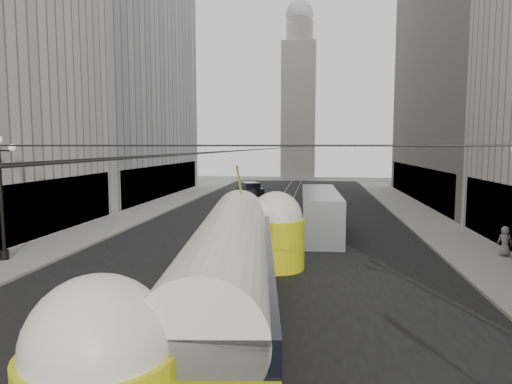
# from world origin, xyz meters

# --- Properties ---
(road) EXTENTS (20.00, 85.00, 0.02)m
(road) POSITION_xyz_m (0.00, 32.50, 0.00)
(road) COLOR black
(road) RESTS_ON ground
(sidewalk_left) EXTENTS (4.00, 72.00, 0.15)m
(sidewalk_left) POSITION_xyz_m (-12.00, 36.00, 0.07)
(sidewalk_left) COLOR gray
(sidewalk_left) RESTS_ON ground
(sidewalk_right) EXTENTS (4.00, 72.00, 0.15)m
(sidewalk_right) POSITION_xyz_m (12.00, 36.00, 0.07)
(sidewalk_right) COLOR gray
(sidewalk_right) RESTS_ON ground
(rail_left) EXTENTS (0.12, 85.00, 0.04)m
(rail_left) POSITION_xyz_m (-0.75, 32.50, 0.00)
(rail_left) COLOR gray
(rail_left) RESTS_ON ground
(rail_right) EXTENTS (0.12, 85.00, 0.04)m
(rail_right) POSITION_xyz_m (0.75, 32.50, 0.00)
(rail_right) COLOR gray
(rail_right) RESTS_ON ground
(building_left_far) EXTENTS (12.60, 28.60, 28.60)m
(building_left_far) POSITION_xyz_m (-19.99, 48.00, 14.31)
(building_left_far) COLOR #999999
(building_left_far) RESTS_ON ground
(building_right_far) EXTENTS (12.60, 32.60, 32.60)m
(building_right_far) POSITION_xyz_m (20.00, 48.00, 16.31)
(building_right_far) COLOR #514C47
(building_right_far) RESTS_ON ground
(distant_tower) EXTENTS (6.00, 6.00, 31.36)m
(distant_tower) POSITION_xyz_m (0.00, 80.00, 14.97)
(distant_tower) COLOR #B2AFA8
(distant_tower) RESTS_ON ground
(lamppost_left_mid) EXTENTS (1.86, 0.44, 6.37)m
(lamppost_left_mid) POSITION_xyz_m (-12.60, 18.00, 3.74)
(lamppost_left_mid) COLOR black
(lamppost_left_mid) RESTS_ON sidewalk_left
(catenary) EXTENTS (25.00, 72.00, 0.23)m
(catenary) POSITION_xyz_m (0.12, 31.49, 5.88)
(catenary) COLOR black
(catenary) RESTS_ON ground
(streetcar) EXTENTS (4.57, 17.46, 3.85)m
(streetcar) POSITION_xyz_m (0.50, 11.34, 1.88)
(streetcar) COLOR #CACC11
(streetcar) RESTS_ON ground
(city_bus) EXTENTS (2.76, 11.49, 2.90)m
(city_bus) POSITION_xyz_m (3.60, 27.99, 1.59)
(city_bus) COLOR #95979A
(city_bus) RESTS_ON ground
(sedan_white_far) EXTENTS (2.50, 5.02, 1.53)m
(sedan_white_far) POSITION_xyz_m (3.23, 44.08, 0.69)
(sedan_white_far) COLOR silver
(sedan_white_far) RESTS_ON ground
(sedan_dark_far) EXTENTS (3.90, 5.42, 1.58)m
(sedan_dark_far) POSITION_xyz_m (-4.63, 51.29, 0.72)
(sedan_dark_far) COLOR black
(sedan_dark_far) RESTS_ON ground
(pedestrian_sidewalk_right) EXTENTS (0.81, 0.53, 1.60)m
(pedestrian_sidewalk_right) POSITION_xyz_m (13.27, 22.16, 0.95)
(pedestrian_sidewalk_right) COLOR slate
(pedestrian_sidewalk_right) RESTS_ON sidewalk_right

